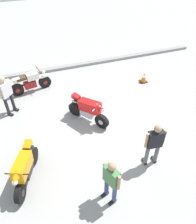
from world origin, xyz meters
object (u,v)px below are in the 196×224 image
motorcycle_orange_sportbike (25,168)px  person_in_white_shirt (6,93)px  person_in_black_shirt (154,143)px  person_in_green_shirt (111,180)px  motorcycle_red_sportbike (88,109)px  traffic_cone (144,77)px  motorcycle_cream_vintage (30,83)px

motorcycle_orange_sportbike → person_in_white_shirt: person_in_white_shirt is taller
person_in_white_shirt → person_in_black_shirt: size_ratio=1.01×
person_in_green_shirt → person_in_black_shirt: size_ratio=0.94×
motorcycle_orange_sportbike → person_in_white_shirt: bearing=-153.8°
motorcycle_red_sportbike → traffic_cone: (3.54, 1.87, -0.33)m
motorcycle_red_sportbike → person_in_white_shirt: (-2.97, 1.58, 0.44)m
person_in_white_shirt → person_in_black_shirt: person_in_white_shirt is taller
motorcycle_red_sportbike → traffic_cone: motorcycle_red_sportbike is taller
person_in_white_shirt → person_in_black_shirt: (4.31, -4.31, -0.02)m
motorcycle_cream_vintage → motorcycle_red_sportbike: (1.97, -2.91, 0.11)m
person_in_black_shirt → traffic_cone: 5.15m
person_in_white_shirt → traffic_cone: 6.56m
motorcycle_cream_vintage → motorcycle_orange_sportbike: bearing=-109.1°
motorcycle_red_sportbike → person_in_white_shirt: person_in_white_shirt is taller
motorcycle_red_sportbike → person_in_white_shirt: bearing=-153.0°
motorcycle_cream_vintage → motorcycle_red_sportbike: size_ratio=1.14×
motorcycle_orange_sportbike → person_in_black_shirt: (4.00, -0.71, 0.42)m
motorcycle_cream_vintage → motorcycle_orange_sportbike: (-0.69, -4.92, 0.11)m
motorcycle_cream_vintage → person_in_black_shirt: size_ratio=1.11×
motorcycle_red_sportbike → person_in_black_shirt: size_ratio=0.97×
person_in_green_shirt → traffic_cone: 6.67m
motorcycle_orange_sportbike → person_in_green_shirt: bearing=78.3°
motorcycle_red_sportbike → person_in_black_shirt: person_in_black_shirt is taller
motorcycle_cream_vintage → person_in_green_shirt: 6.58m
motorcycle_red_sportbike → person_in_green_shirt: size_ratio=1.03×
motorcycle_orange_sportbike → person_in_green_shirt: 2.69m
motorcycle_orange_sportbike → person_in_white_shirt: 3.63m
person_in_white_shirt → motorcycle_cream_vintage: bearing=95.8°
person_in_white_shirt → traffic_cone: person_in_white_shirt is taller
motorcycle_cream_vintage → person_in_white_shirt: 1.75m
traffic_cone → motorcycle_red_sportbike: bearing=-152.1°
motorcycle_cream_vintage → person_in_green_shirt: bearing=-87.4°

